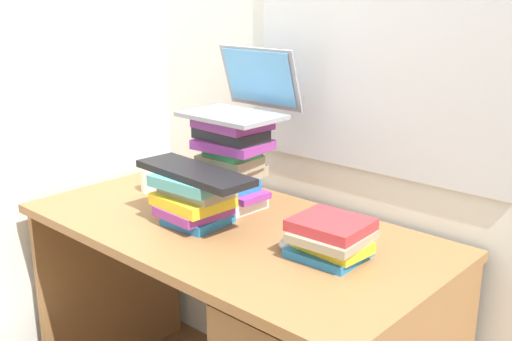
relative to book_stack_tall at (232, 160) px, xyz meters
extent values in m
cube|color=silver|center=(0.11, 0.27, 0.36)|extent=(6.00, 0.05, 2.60)
cube|color=silver|center=(0.38, 0.24, 0.39)|extent=(0.90, 0.01, 0.80)
cube|color=silver|center=(-0.64, -0.12, 0.36)|extent=(0.05, 6.00, 2.60)
cube|color=olive|center=(0.11, -0.12, -0.18)|extent=(1.34, 0.70, 0.03)
cube|color=olive|center=(-0.55, -0.12, -0.56)|extent=(0.02, 0.64, 0.74)
cube|color=white|center=(0.00, 0.01, -0.14)|extent=(0.18, 0.16, 0.04)
cube|color=#8C338C|center=(0.00, 0.01, -0.11)|extent=(0.23, 0.14, 0.02)
cube|color=#2672B2|center=(-0.01, 0.00, -0.08)|extent=(0.17, 0.15, 0.04)
cube|color=gray|center=(-0.01, 0.01, -0.04)|extent=(0.17, 0.19, 0.04)
cube|color=gray|center=(-0.01, -0.01, 0.00)|extent=(0.20, 0.16, 0.04)
cube|color=#338C4C|center=(0.01, -0.01, 0.03)|extent=(0.17, 0.14, 0.02)
cube|color=#8C338C|center=(0.01, 0.00, 0.06)|extent=(0.24, 0.19, 0.03)
cube|color=black|center=(0.00, -0.01, 0.09)|extent=(0.23, 0.14, 0.04)
cube|color=#8C338C|center=(0.00, 0.00, 0.12)|extent=(0.23, 0.18, 0.03)
cube|color=#2672B2|center=(0.02, -0.18, -0.15)|extent=(0.18, 0.18, 0.03)
cube|color=#8C338C|center=(0.02, -0.19, -0.12)|extent=(0.19, 0.20, 0.03)
cube|color=yellow|center=(0.01, -0.19, -0.09)|extent=(0.23, 0.19, 0.04)
cube|color=gray|center=(0.02, -0.18, -0.05)|extent=(0.22, 0.14, 0.03)
cube|color=teal|center=(0.02, -0.19, -0.02)|extent=(0.24, 0.18, 0.03)
cube|color=#2672B2|center=(0.47, -0.10, -0.15)|extent=(0.20, 0.18, 0.02)
cube|color=yellow|center=(0.48, -0.11, -0.12)|extent=(0.20, 0.14, 0.03)
cube|color=gray|center=(0.49, -0.11, -0.10)|extent=(0.20, 0.19, 0.02)
cube|color=#B22D33|center=(0.48, -0.10, -0.07)|extent=(0.20, 0.18, 0.03)
cube|color=gray|center=(0.00, 0.00, 0.15)|extent=(0.32, 0.22, 0.01)
cube|color=gray|center=(0.00, 0.14, 0.26)|extent=(0.32, 0.07, 0.20)
cube|color=#59A5E5|center=(0.00, 0.13, 0.26)|extent=(0.29, 0.06, 0.18)
cube|color=black|center=(0.03, -0.19, 0.00)|extent=(0.43, 0.16, 0.02)
ellipsoid|color=#A5A8AD|center=(0.36, -0.13, -0.15)|extent=(0.06, 0.10, 0.04)
cylinder|color=white|center=(-0.34, -0.08, -0.12)|extent=(0.07, 0.07, 0.09)
torus|color=white|center=(-0.29, -0.08, -0.11)|extent=(0.05, 0.01, 0.05)
camera|label=1|loc=(1.35, -1.37, 0.54)|focal=42.50mm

